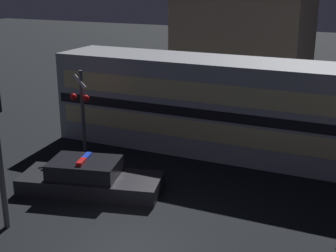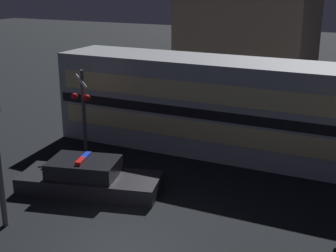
# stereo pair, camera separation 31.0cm
# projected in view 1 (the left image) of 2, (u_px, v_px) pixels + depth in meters

# --- Properties ---
(train) EXTENTS (15.81, 2.97, 3.99)m
(train) POSITION_uv_depth(u_px,v_px,m) (233.00, 108.00, 19.70)
(train) COLOR #999EA5
(train) RESTS_ON ground_plane
(police_car) EXTENTS (5.25, 2.97, 1.25)m
(police_car) POSITION_uv_depth(u_px,v_px,m) (89.00, 179.00, 16.48)
(police_car) COLOR black
(police_car) RESTS_ON ground_plane
(crossing_signal_far) EXTENTS (0.89, 0.37, 3.65)m
(crossing_signal_far) POSITION_uv_depth(u_px,v_px,m) (82.00, 108.00, 19.30)
(crossing_signal_far) COLOR #4C4C51
(crossing_signal_far) RESTS_ON ground_plane
(building_left) EXTENTS (7.34, 6.95, 6.98)m
(building_left) POSITION_uv_depth(u_px,v_px,m) (246.00, 42.00, 28.68)
(building_left) COLOR brown
(building_left) RESTS_ON ground_plane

